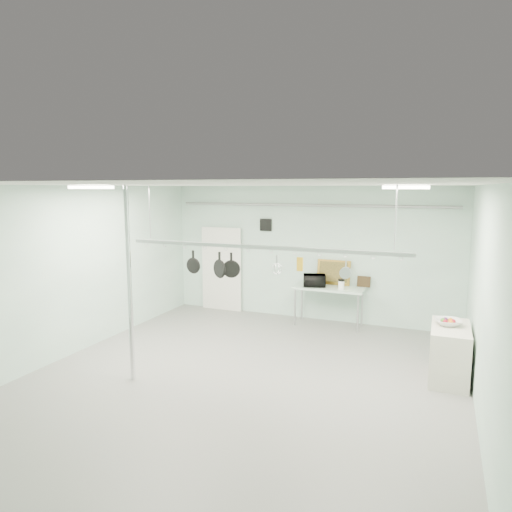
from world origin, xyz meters
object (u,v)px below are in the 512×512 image
at_px(skillet_left, 193,261).
at_px(skillet_mid, 220,264).
at_px(prep_table, 329,290).
at_px(microwave, 314,280).
at_px(side_cabinet, 449,353).
at_px(fruit_bowl, 448,322).
at_px(skillet_right, 231,265).
at_px(chrome_pole, 129,285).
at_px(coffee_canister, 341,285).
at_px(pot_rack, 259,245).

relative_size(skillet_left, skillet_mid, 0.89).
xyz_separation_m(prep_table, microwave, (-0.33, -0.07, 0.21)).
xyz_separation_m(prep_table, skillet_mid, (-1.13, -3.30, 1.04)).
height_order(side_cabinet, fruit_bowl, fruit_bowl).
bearing_deg(fruit_bowl, prep_table, 139.47).
relative_size(prep_table, skillet_right, 3.95).
bearing_deg(fruit_bowl, microwave, 143.82).
height_order(fruit_bowl, skillet_left, skillet_left).
height_order(microwave, skillet_mid, skillet_mid).
bearing_deg(chrome_pole, skillet_right, 32.86).
bearing_deg(coffee_canister, skillet_left, -121.78).
relative_size(pot_rack, fruit_bowl, 11.55).
xyz_separation_m(chrome_pole, skillet_left, (0.67, 0.90, 0.30)).
xyz_separation_m(side_cabinet, fruit_bowl, (-0.05, 0.06, 0.50)).
bearing_deg(pot_rack, coffee_canister, 77.22).
distance_m(side_cabinet, pot_rack, 3.62).
bearing_deg(side_cabinet, skillet_right, -162.35).
height_order(fruit_bowl, skillet_right, skillet_right).
bearing_deg(fruit_bowl, pot_rack, -158.14).
height_order(prep_table, pot_rack, pot_rack).
xyz_separation_m(prep_table, skillet_right, (-0.91, -3.30, 1.05)).
distance_m(prep_table, side_cabinet, 3.39).
bearing_deg(side_cabinet, skillet_left, -165.27).
bearing_deg(skillet_left, prep_table, 69.13).
relative_size(prep_table, fruit_bowl, 3.85).
bearing_deg(fruit_bowl, skillet_mid, -162.21).
bearing_deg(pot_rack, skillet_left, 180.00).
bearing_deg(skillet_left, skillet_mid, 5.48).
height_order(prep_table, coffee_canister, coffee_canister).
bearing_deg(skillet_left, chrome_pole, -121.02).
xyz_separation_m(chrome_pole, side_cabinet, (4.85, 2.00, -1.15)).
relative_size(coffee_canister, skillet_right, 0.48).
relative_size(side_cabinet, skillet_left, 3.18).
bearing_deg(side_cabinet, prep_table, 139.21).
bearing_deg(coffee_canister, side_cabinet, -42.40).
xyz_separation_m(chrome_pole, skillet_right, (1.39, 0.90, 0.28)).
bearing_deg(skillet_right, chrome_pole, -164.82).
bearing_deg(skillet_right, microwave, 62.11).
distance_m(prep_table, skillet_left, 3.83).
xyz_separation_m(pot_rack, fruit_bowl, (2.90, 1.16, -1.28)).
height_order(side_cabinet, coffee_canister, coffee_canister).
distance_m(prep_table, fruit_bowl, 3.29).
height_order(chrome_pole, pot_rack, chrome_pole).
distance_m(fruit_bowl, skillet_right, 3.72).
bearing_deg(skillet_mid, skillet_left, -152.23).
relative_size(microwave, skillet_mid, 1.18).
bearing_deg(side_cabinet, fruit_bowl, 128.78).
relative_size(chrome_pole, skillet_mid, 7.54).
xyz_separation_m(chrome_pole, pot_rack, (1.90, 0.90, 0.63)).
bearing_deg(pot_rack, fruit_bowl, 21.86).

